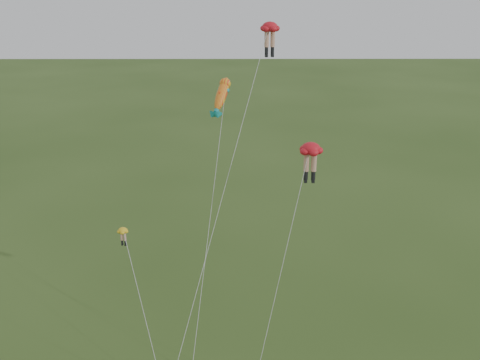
{
  "coord_description": "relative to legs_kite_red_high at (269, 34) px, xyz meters",
  "views": [
    {
      "loc": [
        2.01,
        -29.31,
        25.08
      ],
      "look_at": [
        2.16,
        6.0,
        11.7
      ],
      "focal_mm": 40.0,
      "sensor_mm": 36.0,
      "label": 1
    }
  ],
  "objects": [
    {
      "name": "legs_kite_yellow",
      "position": [
        -9.69,
        -10.07,
        -12.57
      ],
      "size": [
        3.68,
        6.13,
        9.63
      ],
      "rotation": [
        0.0,
        0.0,
        -0.24
      ],
      "color": "gold",
      "rests_on": "ground"
    },
    {
      "name": "legs_kite_red_mid",
      "position": [
        2.27,
        -9.12,
        -6.56
      ],
      "size": [
        4.59,
        5.91,
        15.33
      ],
      "rotation": [
        0.0,
        0.0,
        -0.06
      ],
      "color": "red",
      "rests_on": "ground"
    },
    {
      "name": "fish_kite",
      "position": [
        -3.54,
        -1.76,
        -4.31
      ],
      "size": [
        2.98,
        12.13,
        18.28
      ],
      "rotation": [
        0.81,
        0.0,
        -0.39
      ],
      "color": "gold",
      "rests_on": "ground"
    },
    {
      "name": "legs_kite_red_high",
      "position": [
        0.0,
        0.0,
        0.0
      ],
      "size": [
        7.91,
        16.08,
        22.02
      ],
      "rotation": [
        0.0,
        0.0,
        0.19
      ],
      "color": "red",
      "rests_on": "ground"
    }
  ]
}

